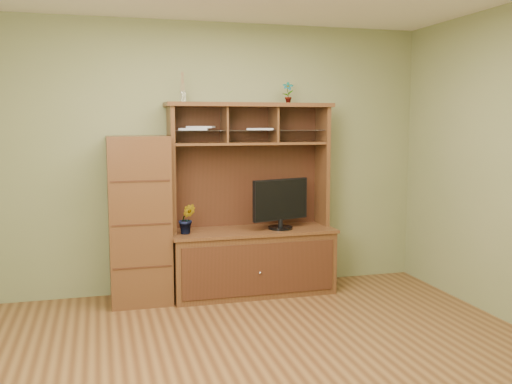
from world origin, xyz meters
name	(u,v)px	position (x,y,z in m)	size (l,w,h in m)	color
room	(267,176)	(0.00, 0.00, 1.35)	(4.54, 4.04, 2.74)	#513017
media_hutch	(252,241)	(0.36, 1.73, 0.52)	(1.66, 0.61, 1.90)	#462514
monitor	(281,203)	(0.63, 1.65, 0.92)	(0.62, 0.24, 0.50)	black
orchid_plant	(187,219)	(-0.30, 1.65, 0.80)	(0.16, 0.13, 0.29)	#31571D
top_plant	(288,92)	(0.76, 1.80, 2.01)	(0.11, 0.08, 0.21)	#386A25
reed_diffuser	(183,90)	(-0.30, 1.81, 2.01)	(0.06, 0.06, 0.29)	silver
magazines	(218,128)	(0.04, 1.81, 1.65)	(0.98, 0.27, 0.04)	silver
side_cabinet	(139,220)	(-0.74, 1.73, 0.79)	(0.57, 0.52, 1.58)	#462514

